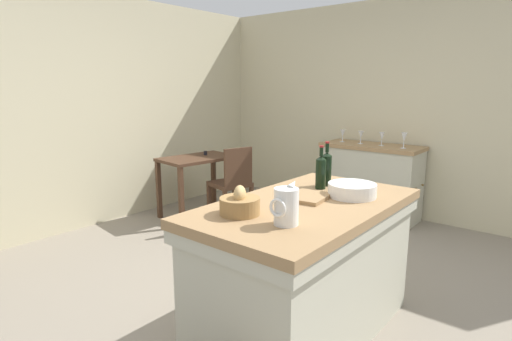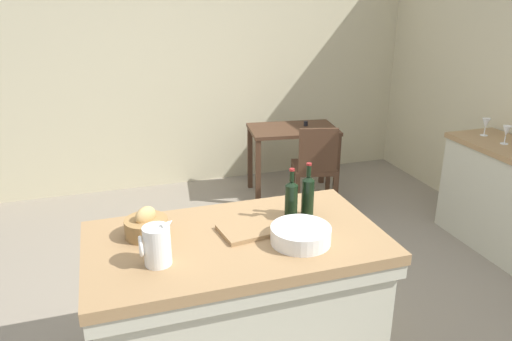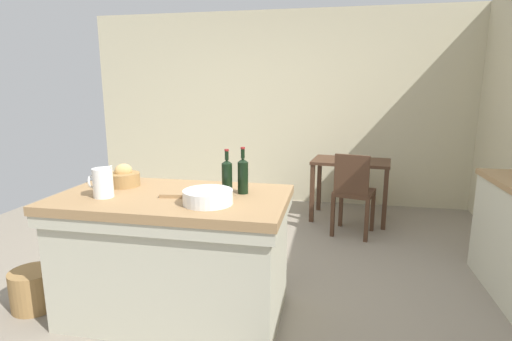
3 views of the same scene
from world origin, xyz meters
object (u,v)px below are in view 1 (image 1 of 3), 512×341
Objects in this scene: wine_bottle_dark at (327,168)px; wine_glass_far_left at (404,138)px; side_cabinet at (370,181)px; wine_glass_left at (382,136)px; pitcher at (286,206)px; wooden_chair at (233,182)px; bread_basket at (240,204)px; wine_glass_right at (343,133)px; cutting_board at (308,197)px; wine_bottle_amber at (321,171)px; wash_bowl at (352,190)px; island_table at (305,263)px; wine_glass_middle at (361,135)px; writing_desk at (198,167)px.

wine_glass_far_left is (2.03, 0.18, 0.01)m from wine_bottle_dark.
wine_glass_left is (-0.01, -0.12, 0.56)m from side_cabinet.
wooden_chair is at bearing 48.75° from pitcher.
wine_glass_right reaches higher than bread_basket.
wine_bottle_dark is 2.10× the size of wine_glass_right.
wooden_chair is 1.54m from wine_glass_right.
bread_basket reaches higher than wooden_chair.
wine_bottle_dark is 2.30m from wine_glass_right.
wine_glass_far_left reaches higher than cutting_board.
pitcher is at bearing -160.51° from cutting_board.
bread_basket is 0.75× the size of wine_bottle_amber.
wine_glass_far_left is (2.14, 0.19, 0.01)m from wine_bottle_amber.
cutting_board is (0.52, -0.13, -0.05)m from bread_basket.
cutting_board is 0.89× the size of wine_bottle_dark.
wooden_chair is 2.93× the size of wash_bowl.
cutting_board is at bearing 140.32° from wash_bowl.
wine_glass_middle is at bearing 18.42° from island_table.
side_cabinet is 1.30× the size of wooden_chair.
wash_bowl is 2.04× the size of wine_glass_right.
side_cabinet is at bearing 15.05° from cutting_board.
wooden_chair reaches higher than island_table.
bread_basket is 0.80× the size of cutting_board.
wooden_chair is 4.01× the size of bread_basket.
wine_bottle_dark is at bearing -116.12° from wooden_chair.
wine_glass_middle reaches higher than cutting_board.
island_table is at bearing 153.15° from wash_bowl.
pitcher is 0.31m from bread_basket.
wash_bowl is 0.98× the size of wine_bottle_dark.
island_table is 0.67m from pitcher.
pitcher is (-2.98, -0.84, 0.53)m from side_cabinet.
wine_glass_left reaches higher than wine_glass_right.
wine_bottle_amber is 2.15m from wine_glass_far_left.
wine_bottle_dark is at bearing 60.75° from wash_bowl.
side_cabinet is 2.34m from wine_bottle_amber.
cutting_board is at bearing -173.64° from wine_glass_far_left.
wine_glass_middle is 0.25m from wine_glass_right.
cutting_board is at bearing -164.51° from wine_bottle_amber.
writing_desk is 6.09× the size of wine_glass_left.
pitcher is at bearing -161.58° from wine_glass_middle.
pitcher is at bearing -164.19° from side_cabinet.
wash_bowl is (-0.98, -1.96, 0.42)m from wooden_chair.
wine_glass_left is at bearing 12.32° from wine_bottle_dark.
wine_glass_middle is (1.27, -1.52, 0.39)m from writing_desk.
pitcher is at bearing -171.30° from wine_glass_far_left.
wine_bottle_amber is 2.30m from wine_glass_middle.
island_table is 1.32× the size of side_cabinet.
wine_bottle_amber is 2.24m from wine_glass_left.
wash_bowl is 0.34m from wine_bottle_dark.
cutting_board is at bearing -124.32° from wooden_chair.
wash_bowl reaches higher than island_table.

